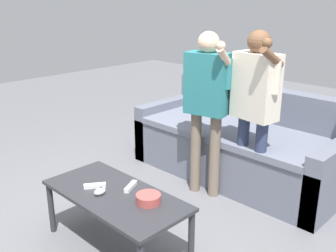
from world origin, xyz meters
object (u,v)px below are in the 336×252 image
object	(u,v)px
couch	(240,145)
game_remote_wand_far	(95,186)
coffee_table	(115,200)
player_right	(255,100)
snack_bowl	(148,199)
player_center	(207,96)
game_remote_nunchuk	(100,191)
game_remote_wand_near	(131,187)

from	to	relation	value
couch	game_remote_wand_far	bearing A→B (deg)	-93.13
couch	game_remote_wand_far	world-z (taller)	couch
coffee_table	player_right	bearing A→B (deg)	75.21
snack_bowl	player_right	size ratio (longest dim) A/B	0.11
snack_bowl	player_center	world-z (taller)	player_center
player_center	player_right	distance (m)	0.42
couch	coffee_table	xyz separation A→B (m)	(0.08, -1.66, 0.07)
coffee_table	game_remote_nunchuk	distance (m)	0.13
game_remote_nunchuk	game_remote_wand_far	distance (m)	0.12
player_center	coffee_table	bearing A→B (deg)	-85.98
couch	game_remote_nunchuk	bearing A→B (deg)	-89.42
coffee_table	snack_bowl	size ratio (longest dim) A/B	6.53
coffee_table	player_right	world-z (taller)	player_right
player_center	snack_bowl	bearing A→B (deg)	-71.60
couch	coffee_table	world-z (taller)	couch
game_remote_nunchuk	player_right	size ratio (longest dim) A/B	0.06
player_right	game_remote_wand_near	size ratio (longest dim) A/B	9.61
player_right	game_remote_nunchuk	bearing A→B (deg)	-106.46
snack_bowl	game_remote_wand_far	world-z (taller)	snack_bowl
snack_bowl	game_remote_wand_near	bearing A→B (deg)	168.50
couch	player_right	distance (m)	0.87
couch	game_remote_wand_far	xyz separation A→B (m)	(-0.09, -1.70, 0.14)
snack_bowl	game_remote_wand_far	size ratio (longest dim) A/B	1.12
game_remote_wand_near	player_center	bearing A→B (deg)	95.74
player_right	game_remote_wand_near	world-z (taller)	player_right
coffee_table	player_center	xyz separation A→B (m)	(-0.08, 1.08, 0.54)
snack_bowl	player_center	size ratio (longest dim) A/B	0.11
snack_bowl	game_remote_wand_far	distance (m)	0.45
snack_bowl	game_remote_nunchuk	xyz separation A→B (m)	(-0.32, -0.16, -0.01)
couch	game_remote_wand_near	world-z (taller)	couch
couch	snack_bowl	xyz separation A→B (m)	(0.34, -1.58, 0.16)
snack_bowl	game_remote_nunchuk	world-z (taller)	snack_bowl
coffee_table	player_center	bearing A→B (deg)	94.02
game_remote_wand_near	couch	bearing A→B (deg)	93.75
couch	game_remote_wand_near	size ratio (longest dim) A/B	13.38
snack_bowl	couch	bearing A→B (deg)	102.11
game_remote_nunchuk	player_right	distance (m)	1.43
couch	game_remote_nunchuk	xyz separation A→B (m)	(0.02, -1.74, 0.15)
coffee_table	couch	bearing A→B (deg)	92.77
coffee_table	player_right	distance (m)	1.37
game_remote_wand_near	game_remote_nunchuk	bearing A→B (deg)	-111.72
coffee_table	game_remote_wand_near	size ratio (longest dim) A/B	7.03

